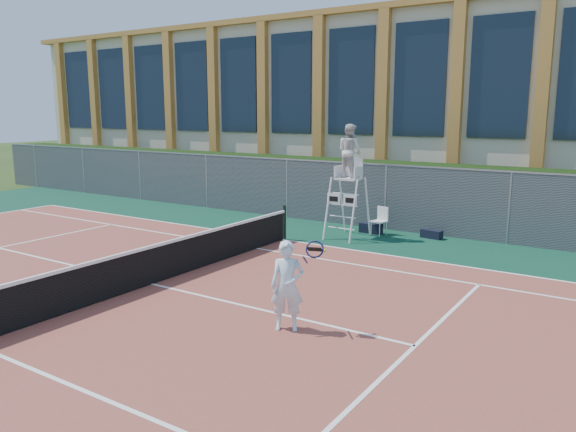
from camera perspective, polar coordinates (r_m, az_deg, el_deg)
The scene contains 12 objects.
ground at distance 13.53m, azimuth -13.67°, elevation -6.85°, with size 120.00×120.00×0.00m, color #233814.
apron at distance 14.20m, azimuth -10.73°, elevation -5.88°, with size 36.00×20.00×0.01m, color #0C3829.
tennis_court at distance 13.53m, azimuth -13.68°, elevation -6.77°, with size 23.77×10.97×0.02m, color brown.
tennis_net at distance 13.38m, azimuth -13.77°, elevation -4.66°, with size 0.10×11.30×1.10m.
fence at distance 20.18m, azimuth 4.66°, elevation 2.34°, with size 40.00×0.06×2.20m, color #595E60, non-canonical shape.
hedge at distance 21.23m, azimuth 6.21°, elevation 2.73°, with size 40.00×1.40×2.20m, color black.
building at distance 28.35m, azimuth 13.80°, elevation 10.63°, with size 45.00×10.60×8.22m.
umpire_chair at distance 17.78m, azimuth 6.26°, elevation 6.26°, with size 1.02×1.56×3.64m.
plastic_chair at distance 18.54m, azimuth 9.40°, elevation -0.23°, with size 0.52×0.52×0.92m.
sports_bag_near at distance 18.79m, azimuth 8.41°, elevation -1.23°, with size 0.75×0.30×0.32m, color black.
sports_bag_far at distance 18.42m, azimuth 14.37°, elevation -1.78°, with size 0.66×0.29×0.27m, color black.
tennis_player at distance 10.27m, azimuth -0.06°, elevation -7.08°, with size 1.00×0.76×1.69m.
Camera 1 is at (9.52, -8.75, 3.99)m, focal length 35.00 mm.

